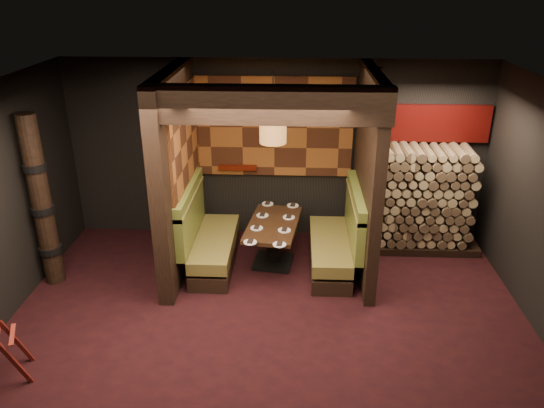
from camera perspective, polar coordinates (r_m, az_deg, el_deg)
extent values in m
cube|color=black|center=(6.56, -0.53, -13.97)|extent=(6.50, 5.50, 0.02)
cube|color=black|center=(5.32, -0.64, 11.32)|extent=(6.50, 5.50, 0.02)
cube|color=black|center=(8.36, 0.45, 5.75)|extent=(6.50, 0.02, 2.85)
cube|color=black|center=(7.49, -10.27, 3.19)|extent=(0.20, 2.20, 2.85)
cube|color=black|center=(7.42, 10.24, 3.00)|extent=(0.15, 2.10, 2.85)
cube|color=black|center=(6.05, -0.50, 10.62)|extent=(2.85, 0.18, 0.44)
cube|color=brown|center=(8.20, 0.27, 8.28)|extent=(2.40, 0.06, 1.55)
cube|color=brown|center=(7.49, -9.32, 6.70)|extent=(0.04, 1.85, 1.45)
cube|color=#541207|center=(8.38, -3.70, 3.97)|extent=(0.60, 0.12, 0.07)
cube|color=black|center=(7.95, -6.09, -5.75)|extent=(0.55, 1.60, 0.22)
cube|color=olive|center=(7.83, -6.16, -4.16)|extent=(0.55, 1.60, 0.18)
cube|color=olive|center=(7.71, -8.75, -1.52)|extent=(0.12, 1.60, 0.78)
cube|color=olive|center=(7.57, -8.91, 0.88)|extent=(0.15, 1.60, 0.06)
cube|color=black|center=(7.88, 6.15, -6.02)|extent=(0.55, 1.60, 0.22)
cube|color=olive|center=(7.76, 6.23, -4.42)|extent=(0.55, 1.60, 0.18)
cube|color=olive|center=(7.62, 8.87, -1.86)|extent=(0.12, 1.60, 0.78)
cube|color=olive|center=(7.48, 9.04, 0.56)|extent=(0.15, 1.60, 0.06)
cube|color=black|center=(7.96, 0.11, -6.20)|extent=(0.62, 0.62, 0.06)
cylinder|color=black|center=(7.83, 0.11, -4.46)|extent=(0.20, 0.20, 0.61)
cube|color=#332011|center=(7.68, 0.11, -2.25)|extent=(0.84, 1.34, 0.06)
cylinder|color=white|center=(7.13, -2.36, -4.13)|extent=(0.18, 0.18, 0.01)
cube|color=black|center=(7.12, -2.36, -4.01)|extent=(0.08, 0.12, 0.02)
cylinder|color=white|center=(7.06, 0.81, -4.39)|extent=(0.18, 0.18, 0.01)
cube|color=black|center=(7.05, 0.81, -4.27)|extent=(0.08, 0.12, 0.02)
cylinder|color=white|center=(7.50, -1.67, -2.60)|extent=(0.18, 0.18, 0.01)
cube|color=black|center=(7.50, -1.67, -2.49)|extent=(0.08, 0.12, 0.02)
cylinder|color=white|center=(7.44, 1.34, -2.84)|extent=(0.18, 0.18, 0.01)
cube|color=black|center=(7.43, 1.34, -2.73)|extent=(0.08, 0.12, 0.02)
cylinder|color=white|center=(7.89, -1.04, -1.23)|extent=(0.18, 0.18, 0.01)
cube|color=black|center=(7.88, -1.04, -1.12)|extent=(0.08, 0.12, 0.02)
cylinder|color=white|center=(7.83, 1.82, -1.44)|extent=(0.18, 0.18, 0.01)
cube|color=black|center=(7.82, 1.82, -1.33)|extent=(0.08, 0.12, 0.02)
cylinder|color=white|center=(8.28, -0.48, 0.02)|extent=(0.18, 0.18, 0.01)
cube|color=black|center=(8.27, -0.48, 0.12)|extent=(0.08, 0.12, 0.02)
cylinder|color=white|center=(8.22, 2.25, -0.17)|extent=(0.18, 0.18, 0.01)
cube|color=black|center=(8.21, 2.25, -0.07)|extent=(0.08, 0.12, 0.02)
cylinder|color=#9C652F|center=(7.11, 0.11, 8.34)|extent=(0.36, 0.36, 0.45)
sphere|color=#FFC672|center=(7.11, 0.11, 8.34)|extent=(0.18, 0.18, 0.18)
cylinder|color=black|center=(7.00, 0.11, 12.13)|extent=(0.02, 0.02, 0.51)
cube|color=#48110D|center=(6.32, -25.87, -15.17)|extent=(0.28, 0.15, 0.63)
cube|color=#48110D|center=(6.62, -25.68, -13.25)|extent=(0.28, 0.15, 0.63)
cube|color=maroon|center=(6.34, -26.15, -12.50)|extent=(0.19, 0.37, 0.01)
cylinder|color=black|center=(7.65, -23.54, 0.16)|extent=(0.26, 0.26, 2.40)
cylinder|color=black|center=(7.93, -22.73, -4.48)|extent=(0.31, 0.31, 0.09)
cylinder|color=black|center=(7.69, -23.43, -0.53)|extent=(0.31, 0.31, 0.09)
cylinder|color=black|center=(7.48, -24.16, 3.67)|extent=(0.31, 0.31, 0.09)
cube|color=black|center=(8.73, 15.51, -4.06)|extent=(1.73, 0.70, 0.12)
cube|color=brown|center=(8.40, 16.11, 0.90)|extent=(1.73, 0.70, 1.52)
cube|color=maroon|center=(8.38, 16.43, 8.34)|extent=(1.83, 0.10, 0.56)
cube|color=black|center=(7.67, 10.67, 3.67)|extent=(0.08, 0.08, 2.85)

